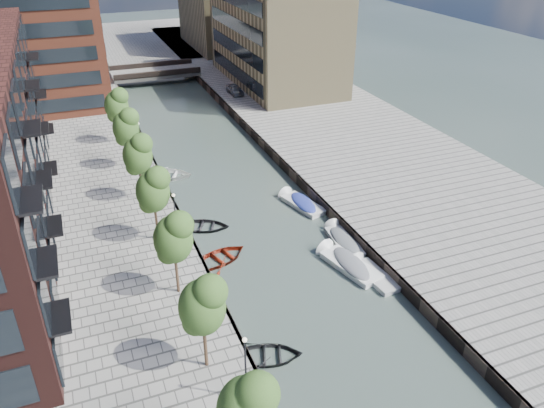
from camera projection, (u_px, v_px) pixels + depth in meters
water at (212, 160)px, 56.30m from camera, size 300.00×300.00×0.00m
quay_right at (346, 135)px, 61.20m from camera, size 20.00×140.00×1.00m
quay_wall_left at (154, 164)px, 54.10m from camera, size 0.25×140.00×1.00m
quay_wall_right at (266, 147)px, 58.02m from camera, size 0.25×140.00×1.00m
far_closure at (129, 42)px, 104.94m from camera, size 80.00×40.00×1.00m
tan_block_near at (275, 33)px, 75.50m from camera, size 12.00×25.00×14.00m
tan_block_far at (222, 0)px, 96.19m from camera, size 12.00×20.00×16.00m
bridge at (155, 72)px, 81.70m from camera, size 13.00×6.00×1.30m
tree_0 at (246, 407)px, 21.69m from camera, size 2.50×2.50×5.95m
tree_1 at (202, 304)px, 27.39m from camera, size 2.50×2.50×5.95m
tree_2 at (173, 236)px, 33.09m from camera, size 2.50×2.50×5.95m
tree_3 at (153, 189)px, 38.79m from camera, size 2.50×2.50×5.95m
tree_4 at (137, 153)px, 44.49m from camera, size 2.50×2.50×5.95m
tree_5 at (126, 126)px, 50.20m from camera, size 2.50×2.50×5.95m
tree_6 at (116, 104)px, 55.90m from camera, size 2.50×2.50×5.95m
lamp_0 at (245, 362)px, 26.23m from camera, size 0.24×0.24×4.12m
lamp_1 at (175, 213)px, 39.26m from camera, size 0.24×0.24×4.12m
lamp_2 at (140, 138)px, 52.30m from camera, size 0.24×0.24×4.12m
sloop_1 at (269, 358)px, 31.24m from camera, size 4.78×4.03×0.84m
sloop_2 at (221, 260)px, 40.05m from camera, size 5.19×4.42×0.91m
sloop_3 at (167, 177)px, 52.59m from camera, size 6.12×5.41×1.05m
sloop_4 at (204, 228)px, 44.05m from camera, size 5.10×4.49×0.88m
motorboat_1 at (346, 263)px, 39.34m from camera, size 3.15×5.75×1.82m
motorboat_2 at (371, 273)px, 38.43m from camera, size 1.96×4.58×1.48m
motorboat_3 at (300, 203)px, 47.50m from camera, size 2.91×5.23×1.65m
motorboat_4 at (342, 239)px, 42.22m from camera, size 2.14×5.00×1.62m
car at (235, 89)px, 72.97m from camera, size 1.80×3.90×1.30m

